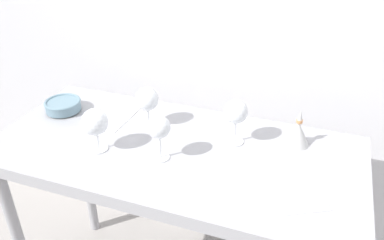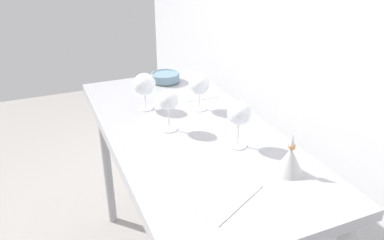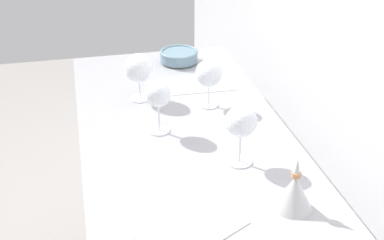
# 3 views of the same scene
# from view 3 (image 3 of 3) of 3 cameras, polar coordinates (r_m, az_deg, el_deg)

# --- Properties ---
(steel_counter) EXTENTS (1.40, 0.65, 0.90)m
(steel_counter) POSITION_cam_3_polar(r_m,az_deg,el_deg) (1.69, -0.79, -4.41)
(steel_counter) COLOR #9F9FA4
(steel_counter) RESTS_ON ground_plane
(wine_glass_near_left) EXTENTS (0.10, 0.10, 0.17)m
(wine_glass_near_left) POSITION_cam_3_polar(r_m,az_deg,el_deg) (1.81, -5.87, 5.59)
(wine_glass_near_left) COLOR white
(wine_glass_near_left) RESTS_ON steel_counter
(wine_glass_near_center) EXTENTS (0.08, 0.08, 0.17)m
(wine_glass_near_center) POSITION_cam_3_polar(r_m,az_deg,el_deg) (1.59, -3.74, 2.71)
(wine_glass_near_center) COLOR white
(wine_glass_near_center) RESTS_ON steel_counter
(wine_glass_far_right) EXTENTS (0.09, 0.09, 0.18)m
(wine_glass_far_right) POSITION_cam_3_polar(r_m,az_deg,el_deg) (1.43, 5.42, -0.31)
(wine_glass_far_right) COLOR white
(wine_glass_far_right) RESTS_ON steel_counter
(wine_glass_far_left) EXTENTS (0.09, 0.09, 0.17)m
(wine_glass_far_left) POSITION_cam_3_polar(r_m,az_deg,el_deg) (1.75, 1.87, 5.01)
(wine_glass_far_left) COLOR white
(wine_glass_far_left) RESTS_ON steel_counter
(tasting_sheet_upper) EXTENTS (0.16, 0.25, 0.00)m
(tasting_sheet_upper) POSITION_cam_3_polar(r_m,az_deg,el_deg) (1.96, 1.03, 4.01)
(tasting_sheet_upper) COLOR white
(tasting_sheet_upper) RESTS_ON steel_counter
(tasting_sheet_lower) EXTENTS (0.26, 0.29, 0.00)m
(tasting_sheet_lower) POSITION_cam_3_polar(r_m,az_deg,el_deg) (1.26, -0.21, -11.67)
(tasting_sheet_lower) COLOR white
(tasting_sheet_lower) RESTS_ON steel_counter
(tasting_bowl) EXTENTS (0.16, 0.16, 0.05)m
(tasting_bowl) POSITION_cam_3_polar(r_m,az_deg,el_deg) (2.14, -1.43, 7.05)
(tasting_bowl) COLOR #DBCC66
(tasting_bowl) RESTS_ON steel_counter
(decanter_funnel) EXTENTS (0.10, 0.10, 0.14)m
(decanter_funnel) POSITION_cam_3_polar(r_m,az_deg,el_deg) (1.32, 11.14, -7.72)
(decanter_funnel) COLOR #BEBEBE
(decanter_funnel) RESTS_ON steel_counter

